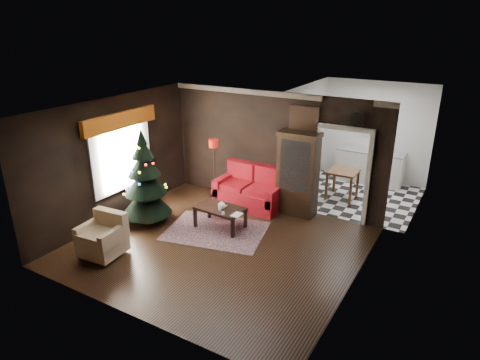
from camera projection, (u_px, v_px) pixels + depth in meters
The scene contains 26 objects.
floor at pixel (218, 246), 8.67m from camera, with size 5.50×5.50×0.00m, color black.
ceiling at pixel (215, 110), 7.67m from camera, with size 5.50×5.50×0.00m, color white.
wall_back at pixel (274, 150), 10.18m from camera, with size 5.50×5.50×0.00m, color black.
wall_front at pixel (122, 236), 6.15m from camera, with size 5.50×5.50×0.00m, color black.
wall_left at pixel (114, 160), 9.47m from camera, with size 5.50×5.50×0.00m, color black.
wall_right at pixel (358, 213), 6.87m from camera, with size 5.50×5.50×0.00m, color black.
doorway at pixel (341, 176), 9.50m from camera, with size 1.10×0.10×2.10m, color beige, non-canonical shape.
left_window at pixel (121, 156), 9.59m from camera, with size 0.05×1.60×1.40m, color white.
valance at pixel (120, 120), 9.26m from camera, with size 0.12×2.10×0.35m, color #9E4D11.
kitchen_floor at pixel (356, 196), 11.09m from camera, with size 3.00×3.00×0.00m, color white.
kitchen_window at pixel (377, 122), 11.65m from camera, with size 0.70×0.06×0.70m, color white.
rug at pixel (216, 231), 9.27m from camera, with size 2.10×1.53×0.01m, color #5A434D.
loveseat at pixel (250, 187), 10.33m from camera, with size 1.70×0.90×1.00m, color #7C0902, non-canonical shape.
curio_cabinet at pixel (298, 176), 9.80m from camera, with size 0.90×0.45×1.90m, color black, non-canonical shape.
floor_lamp at pixel (214, 169), 10.60m from camera, with size 0.26×0.26×1.53m, color black, non-canonical shape.
christmas_tree at pixel (145, 179), 9.35m from camera, with size 1.11×1.11×2.12m, color black, non-canonical shape.
armchair at pixel (101, 235), 8.16m from camera, with size 0.78×0.78×0.79m, color tan, non-canonical shape.
coffee_table at pixel (220, 217), 9.35m from camera, with size 1.05×0.63×0.47m, color #37211A, non-canonical shape.
teapot at pixel (222, 205), 9.16m from camera, with size 0.18×0.18×0.17m, color white, non-canonical shape.
cup_a at pixel (220, 209), 9.11m from camera, with size 0.07×0.07×0.06m, color white.
cup_b at pixel (223, 213), 8.94m from camera, with size 0.06×0.06×0.05m, color silver.
book at pixel (233, 209), 8.91m from camera, with size 0.19×0.02×0.26m, color tan.
wall_clock at pixel (358, 119), 8.87m from camera, with size 0.32×0.32×0.06m, color silver.
painting at pixel (304, 119), 9.49m from camera, with size 0.62×0.05×0.52m, color tan.
kitchen_counter at pixel (369, 167), 11.89m from camera, with size 1.80×0.60×0.90m, color silver.
kitchen_table at pixel (342, 184), 10.85m from camera, with size 0.70×0.70×0.75m, color brown, non-canonical shape.
Camera 1 is at (4.24, -6.34, 4.36)m, focal length 31.71 mm.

